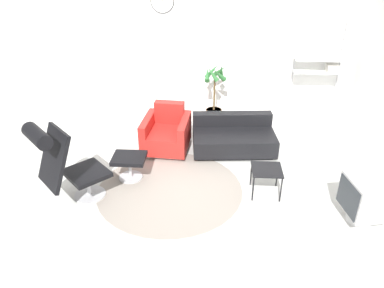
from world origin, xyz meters
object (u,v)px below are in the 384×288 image
at_px(couch_low, 233,138).
at_px(side_table, 267,171).
at_px(ottoman, 129,162).
at_px(crt_television, 364,199).
at_px(armchair_red, 167,134).
at_px(lounge_chair, 62,159).
at_px(potted_plant, 214,97).
at_px(shelf_unit, 324,64).

height_order(couch_low, side_table, couch_low).
relative_size(ottoman, crt_television, 0.78).
height_order(armchair_red, side_table, armchair_red).
bearing_deg(side_table, lounge_chair, -170.85).
xyz_separation_m(lounge_chair, crt_television, (3.87, -0.10, -0.37)).
height_order(ottoman, couch_low, couch_low).
height_order(ottoman, potted_plant, potted_plant).
distance_m(potted_plant, shelf_unit, 2.18).
bearing_deg(crt_television, lounge_chair, 78.45).
bearing_deg(lounge_chair, armchair_red, 100.74).
bearing_deg(ottoman, potted_plant, 60.41).
xyz_separation_m(lounge_chair, shelf_unit, (4.02, 3.13, 0.40)).
distance_m(ottoman, crt_television, 3.27).
distance_m(lounge_chair, side_table, 2.77).
height_order(couch_low, shelf_unit, shelf_unit).
height_order(lounge_chair, shelf_unit, shelf_unit).
xyz_separation_m(armchair_red, couch_low, (1.15, 0.05, -0.06)).
relative_size(lounge_chair, armchair_red, 1.39).
bearing_deg(side_table, shelf_unit, 64.08).
bearing_deg(side_table, ottoman, 172.63).
distance_m(couch_low, crt_television, 2.41).
relative_size(lounge_chair, shelf_unit, 0.63).
distance_m(crt_television, shelf_unit, 3.32).
distance_m(lounge_chair, couch_low, 2.91).
height_order(lounge_chair, armchair_red, lounge_chair).
bearing_deg(side_table, armchair_red, 141.81).
xyz_separation_m(couch_low, crt_television, (1.58, -1.82, 0.14)).
height_order(side_table, shelf_unit, shelf_unit).
bearing_deg(shelf_unit, lounge_chair, -142.13).
height_order(crt_television, shelf_unit, shelf_unit).
bearing_deg(couch_low, shelf_unit, -145.76).
height_order(armchair_red, shelf_unit, shelf_unit).
distance_m(lounge_chair, ottoman, 1.08).
bearing_deg(couch_low, potted_plant, -78.42).
xyz_separation_m(side_table, potted_plant, (-0.77, 2.45, 0.14)).
height_order(armchair_red, potted_plant, potted_plant).
bearing_deg(shelf_unit, potted_plant, -173.46).
bearing_deg(side_table, potted_plant, 107.38).
bearing_deg(armchair_red, ottoman, 69.58).
xyz_separation_m(ottoman, shelf_unit, (3.32, 2.43, 0.84)).
bearing_deg(shelf_unit, side_table, -115.92).
bearing_deg(crt_television, ottoman, 65.81).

